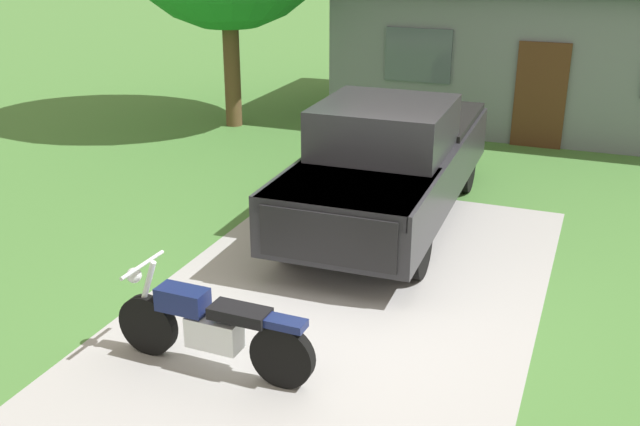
# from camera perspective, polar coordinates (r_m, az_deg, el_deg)

# --- Properties ---
(ground_plane) EXTENTS (80.00, 80.00, 0.00)m
(ground_plane) POSITION_cam_1_polar(r_m,az_deg,el_deg) (9.06, 1.90, -6.49)
(ground_plane) COLOR #457836
(driveway_pad) EXTENTS (4.55, 7.74, 0.01)m
(driveway_pad) POSITION_cam_1_polar(r_m,az_deg,el_deg) (9.06, 1.90, -6.48)
(driveway_pad) COLOR #A0A0A0
(driveway_pad) RESTS_ON ground
(motorcycle) EXTENTS (2.21, 0.70, 1.09)m
(motorcycle) POSITION_cam_1_polar(r_m,az_deg,el_deg) (7.56, -8.41, -8.68)
(motorcycle) COLOR black
(motorcycle) RESTS_ON ground
(pickup_truck) EXTENTS (2.11, 5.67, 1.90)m
(pickup_truck) POSITION_cam_1_polar(r_m,az_deg,el_deg) (11.16, 5.52, 4.17)
(pickup_truck) COLOR black
(pickup_truck) RESTS_ON ground
(neighbor_house) EXTENTS (9.60, 5.60, 3.50)m
(neighbor_house) POSITION_cam_1_polar(r_m,az_deg,el_deg) (17.88, 17.68, 12.51)
(neighbor_house) COLOR slate
(neighbor_house) RESTS_ON ground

